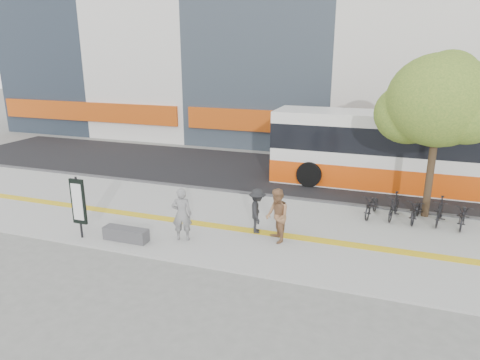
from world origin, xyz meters
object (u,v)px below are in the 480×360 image
(bus, at_px, (413,154))
(seated_woman, at_px, (182,214))
(street_tree, at_px, (438,102))
(bench, at_px, (126,234))
(pedestrian_dark, at_px, (257,211))
(signboard, at_px, (78,203))
(pedestrian_tan, at_px, (277,216))

(bus, height_order, seated_woman, bus)
(street_tree, height_order, seated_woman, street_tree)
(bench, distance_m, seated_woman, 2.06)
(bus, distance_m, pedestrian_dark, 9.24)
(signboard, distance_m, pedestrian_dark, 6.17)
(bench, bearing_deg, pedestrian_dark, 28.33)
(bus, distance_m, seated_woman, 11.75)
(pedestrian_tan, bearing_deg, pedestrian_dark, -153.12)
(bench, xyz_separation_m, seated_woman, (1.80, 0.71, 0.71))
(bench, height_order, pedestrian_dark, pedestrian_dark)
(bench, relative_size, signboard, 0.73)
(bench, bearing_deg, bus, 46.13)
(pedestrian_tan, distance_m, pedestrian_dark, 1.01)
(street_tree, height_order, bus, street_tree)
(bench, height_order, signboard, signboard)
(signboard, bearing_deg, bus, 42.48)
(pedestrian_tan, xyz_separation_m, pedestrian_dark, (-0.86, 0.52, -0.12))
(seated_woman, bearing_deg, pedestrian_tan, 177.81)
(bus, height_order, pedestrian_tan, bus)
(street_tree, bearing_deg, pedestrian_dark, -146.20)
(bench, bearing_deg, street_tree, 31.62)
(bench, relative_size, street_tree, 0.25)
(street_tree, bearing_deg, pedestrian_tan, -138.24)
(signboard, height_order, pedestrian_tan, signboard)
(signboard, bearing_deg, bench, 10.81)
(bench, height_order, seated_woman, seated_woman)
(bench, bearing_deg, seated_woman, 21.47)
(bus, relative_size, pedestrian_tan, 7.07)
(bench, distance_m, pedestrian_tan, 5.20)
(pedestrian_tan, height_order, pedestrian_dark, pedestrian_tan)
(signboard, xyz_separation_m, pedestrian_tan, (6.48, 1.96, -0.36))
(street_tree, height_order, pedestrian_dark, street_tree)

